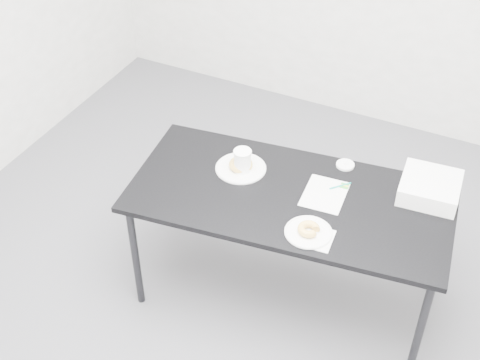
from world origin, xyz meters
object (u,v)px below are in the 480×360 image
at_px(table, 290,203).
at_px(coffee_cup, 242,161).
at_px(scorecard, 325,194).
at_px(plate_far, 241,168).
at_px(donut_far, 241,165).
at_px(plate_near, 308,232).
at_px(pen, 340,186).
at_px(donut_near, 309,229).
at_px(bakery_box, 430,188).

distance_m(table, coffee_cup, 0.32).
height_order(table, scorecard, scorecard).
xyz_separation_m(table, plate_far, (-0.31, 0.08, 0.06)).
height_order(table, plate_far, plate_far).
height_order(donut_far, coffee_cup, coffee_cup).
distance_m(plate_near, donut_far, 0.56).
relative_size(plate_far, donut_far, 2.13).
height_order(scorecard, coffee_cup, coffee_cup).
bearing_deg(plate_near, pen, 86.64).
distance_m(scorecard, pen, 0.10).
bearing_deg(donut_near, scorecard, 95.49).
relative_size(scorecard, pen, 2.15).
xyz_separation_m(donut_far, bakery_box, (0.91, 0.22, 0.02)).
bearing_deg(pen, table, 172.29).
bearing_deg(plate_far, plate_near, -30.77).
relative_size(pen, donut_far, 0.96).
height_order(pen, donut_far, donut_far).
bearing_deg(donut_far, coffee_cup, -39.07).
relative_size(table, bakery_box, 5.93).
bearing_deg(table, donut_near, -56.95).
height_order(table, plate_near, plate_near).
height_order(table, pen, pen).
bearing_deg(bakery_box, donut_far, -171.47).
bearing_deg(scorecard, coffee_cup, 177.02).
height_order(plate_near, donut_near, donut_near).
relative_size(table, coffee_cup, 12.83).
relative_size(table, scorecard, 6.52).
distance_m(pen, bakery_box, 0.43).
height_order(pen, plate_far, pen).
bearing_deg(table, donut_far, 158.68).
bearing_deg(donut_far, pen, 9.80).
relative_size(plate_near, plate_far, 0.85).
relative_size(plate_near, donut_far, 1.81).
distance_m(plate_near, coffee_cup, 0.55).
height_order(scorecard, plate_near, plate_near).
bearing_deg(donut_near, plate_far, 149.23).
xyz_separation_m(pen, bakery_box, (0.41, 0.13, 0.04)).
distance_m(table, donut_far, 0.33).
relative_size(plate_near, donut_near, 2.13).
xyz_separation_m(table, bakery_box, (0.61, 0.30, 0.10)).
xyz_separation_m(scorecard, donut_far, (-0.46, -0.00, 0.03)).
bearing_deg(coffee_cup, plate_near, -30.47).
bearing_deg(plate_near, coffee_cup, 149.53).
relative_size(pen, plate_near, 0.53).
distance_m(pen, coffee_cup, 0.50).
distance_m(table, scorecard, 0.18).
xyz_separation_m(plate_far, bakery_box, (0.91, 0.22, 0.04)).
bearing_deg(plate_far, donut_near, -30.77).
height_order(donut_near, donut_far, donut_far).
relative_size(donut_near, donut_far, 0.85).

